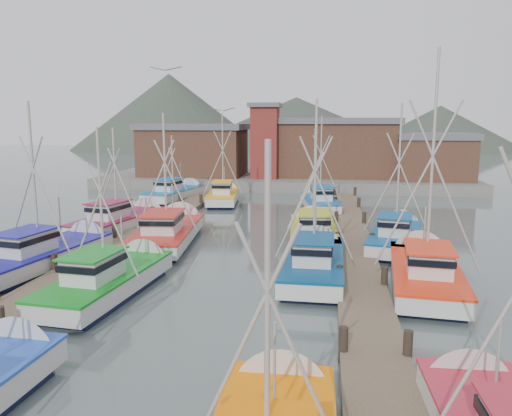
# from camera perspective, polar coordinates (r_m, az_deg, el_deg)

# --- Properties ---
(ground) EXTENTS (260.00, 260.00, 0.00)m
(ground) POSITION_cam_1_polar(r_m,az_deg,el_deg) (25.99, -4.04, -7.32)
(ground) COLOR #495857
(ground) RESTS_ON ground
(dock_left) EXTENTS (2.30, 46.00, 1.50)m
(dock_left) POSITION_cam_1_polar(r_m,az_deg,el_deg) (31.78, -14.90, -4.05)
(dock_left) COLOR #4E4130
(dock_left) RESTS_ON ground
(dock_right) EXTENTS (2.30, 46.00, 1.50)m
(dock_right) POSITION_cam_1_polar(r_m,az_deg,el_deg) (29.29, 11.26, -5.08)
(dock_right) COLOR #4E4130
(dock_right) RESTS_ON ground
(quay) EXTENTS (44.00, 16.00, 1.20)m
(quay) POSITION_cam_1_polar(r_m,az_deg,el_deg) (61.88, 3.33, 3.27)
(quay) COLOR gray
(quay) RESTS_ON ground
(shed_left) EXTENTS (12.72, 8.48, 6.20)m
(shed_left) POSITION_cam_1_polar(r_m,az_deg,el_deg) (61.56, -7.12, 6.67)
(shed_left) COLOR brown
(shed_left) RESTS_ON quay
(shed_center) EXTENTS (14.84, 9.54, 6.90)m
(shed_center) POSITION_cam_1_polar(r_m,az_deg,el_deg) (61.32, 9.01, 6.94)
(shed_center) COLOR brown
(shed_center) RESTS_ON quay
(shed_right) EXTENTS (8.48, 6.36, 5.20)m
(shed_right) POSITION_cam_1_polar(r_m,az_deg,el_deg) (59.50, 19.71, 5.58)
(shed_right) COLOR brown
(shed_right) RESTS_ON quay
(lookout_tower) EXTENTS (3.60, 3.60, 8.50)m
(lookout_tower) POSITION_cam_1_polar(r_m,az_deg,el_deg) (57.76, 1.03, 7.74)
(lookout_tower) COLOR maroon
(lookout_tower) RESTS_ON quay
(distant_hills) EXTENTS (175.00, 140.00, 42.00)m
(distant_hills) POSITION_cam_1_polar(r_m,az_deg,el_deg) (148.15, 1.36, 6.87)
(distant_hills) COLOR #444D40
(distant_hills) RESTS_ON ground
(boat_4) EXTENTS (3.49, 8.94, 8.15)m
(boat_4) POSITION_cam_1_polar(r_m,az_deg,el_deg) (23.60, -16.02, -7.75)
(boat_4) COLOR #0F1634
(boat_4) RESTS_ON ground
(boat_5) EXTENTS (3.82, 9.22, 9.51)m
(boat_5) POSITION_cam_1_polar(r_m,az_deg,el_deg) (25.58, 6.66, -6.05)
(boat_5) COLOR #0F1634
(boat_5) RESTS_ON ground
(boat_6) EXTENTS (4.33, 9.63, 9.48)m
(boat_6) POSITION_cam_1_polar(r_m,az_deg,el_deg) (29.08, -22.55, -4.80)
(boat_6) COLOR #0F1634
(boat_6) RESTS_ON ground
(boat_7) EXTENTS (4.62, 9.67, 11.66)m
(boat_7) POSITION_cam_1_polar(r_m,az_deg,el_deg) (25.10, 18.67, -6.80)
(boat_7) COLOR #0F1634
(boat_7) RESTS_ON ground
(boat_8) EXTENTS (4.21, 10.52, 9.14)m
(boat_8) POSITION_cam_1_polar(r_m,az_deg,el_deg) (32.57, -9.84, -2.68)
(boat_8) COLOR #0F1634
(boat_8) RESTS_ON ground
(boat_9) EXTENTS (3.41, 9.26, 8.04)m
(boat_9) POSITION_cam_1_polar(r_m,az_deg,el_deg) (32.18, 6.54, -2.75)
(boat_9) COLOR #0F1634
(boat_9) RESTS_ON ground
(boat_10) EXTENTS (4.56, 9.61, 8.06)m
(boat_10) POSITION_cam_1_polar(r_m,az_deg,el_deg) (37.08, -14.94, -1.35)
(boat_10) COLOR #0F1634
(boat_10) RESTS_ON ground
(boat_11) EXTENTS (4.41, 9.14, 9.51)m
(boat_11) POSITION_cam_1_polar(r_m,az_deg,el_deg) (32.14, 15.76, -3.07)
(boat_11) COLOR #0F1634
(boat_11) RESTS_ON ground
(boat_12) EXTENTS (3.61, 8.63, 9.16)m
(boat_12) POSITION_cam_1_polar(r_m,az_deg,el_deg) (47.65, -3.71, 1.40)
(boat_12) COLOR #0F1634
(boat_12) RESTS_ON ground
(boat_13) EXTENTS (3.78, 8.65, 8.81)m
(boat_13) POSITION_cam_1_polar(r_m,az_deg,el_deg) (44.20, 7.21, 0.68)
(boat_13) COLOR #0F1634
(boat_13) RESTS_ON ground
(boat_14) EXTENTS (4.24, 9.29, 7.11)m
(boat_14) POSITION_cam_1_polar(r_m,az_deg,el_deg) (50.27, -9.08, 1.73)
(boat_14) COLOR #0F1634
(boat_14) RESTS_ON ground
(gull_near) EXTENTS (1.55, 0.64, 0.24)m
(gull_near) POSITION_cam_1_polar(r_m,az_deg,el_deg) (24.79, -10.27, 15.35)
(gull_near) COLOR gray
(gull_near) RESTS_ON ground
(gull_far) EXTENTS (1.54, 0.66, 0.24)m
(gull_far) POSITION_cam_1_polar(r_m,az_deg,el_deg) (28.72, -3.89, 11.14)
(gull_far) COLOR gray
(gull_far) RESTS_ON ground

